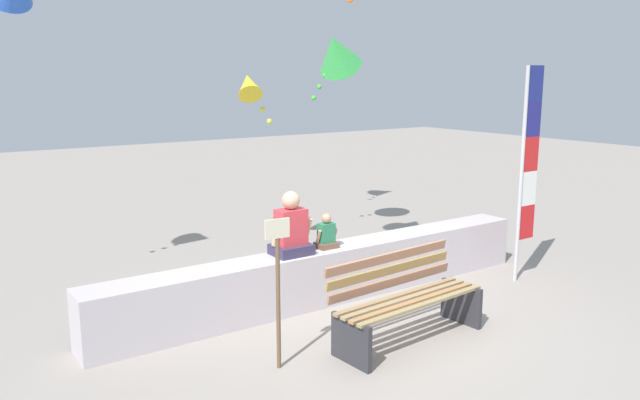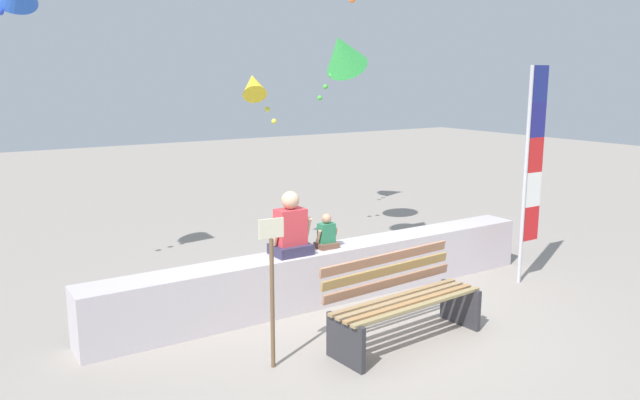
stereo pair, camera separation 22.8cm
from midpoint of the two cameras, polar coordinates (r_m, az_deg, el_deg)
The scene contains 9 objects.
ground_plane at distance 7.03m, azimuth 6.29°, elevation -11.30°, with size 40.00×40.00×0.00m, color gray.
seawall_ledge at distance 7.63m, azimuth 1.84°, elevation -6.76°, with size 5.99×0.47×0.66m, color #BDB4B9.
park_bench at distance 6.52m, azimuth 8.52°, elevation -9.18°, with size 1.78×0.73×0.88m.
person_adult at distance 7.17m, azimuth -1.81°, elevation -2.76°, with size 0.49×0.36×0.75m.
person_child at distance 7.46m, azimuth 1.48°, elevation -3.20°, with size 0.28×0.20×0.42m.
flag_banner at distance 8.50m, azimuth 19.57°, elevation 3.13°, with size 0.34×0.05×2.83m.
kite_green at distance 10.07m, azimuth 2.74°, elevation 13.39°, with size 1.12×1.05×1.20m.
kite_yellow at distance 9.30m, azimuth -5.39°, elevation 10.44°, with size 0.58×0.62×0.84m.
sign_post at distance 5.74m, azimuth -3.29°, elevation -7.51°, with size 0.24×0.04×1.44m.
Camera 2 is at (-4.03, -5.08, 2.68)m, focal length 34.83 mm.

